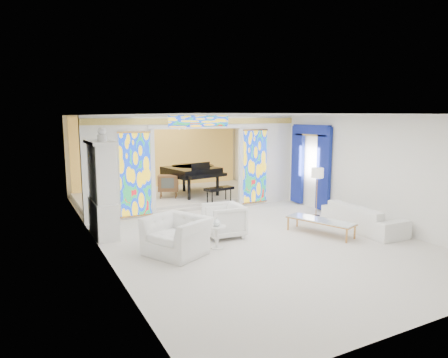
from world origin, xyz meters
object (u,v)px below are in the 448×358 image
china_cabinet (102,190)px  grand_piano (193,171)px  sofa (363,217)px  coffee_table (320,221)px  armchair_left (177,236)px  armchair_right (224,221)px  tv_console (168,183)px

china_cabinet → grand_piano: size_ratio=0.84×
sofa → coffee_table: sofa is taller
china_cabinet → grand_piano: bearing=40.2°
armchair_left → grand_piano: 6.01m
sofa → china_cabinet: bearing=69.2°
armchair_left → armchair_right: (1.47, 0.64, 0.01)m
china_cabinet → armchair_left: bearing=-61.7°
china_cabinet → tv_console: china_cabinet is taller
sofa → grand_piano: (-2.36, 5.87, 0.66)m
coffee_table → armchair_right: bearing=157.2°
armchair_left → tv_console: tv_console is taller
china_cabinet → sofa: bearing=-23.2°
armchair_left → sofa: armchair_left is taller
sofa → coffee_table: size_ratio=1.27×
sofa → coffee_table: bearing=83.7°
tv_console → armchair_left: bearing=-83.0°
china_cabinet → coffee_table: china_cabinet is taller
coffee_table → tv_console: 5.77m
grand_piano → tv_console: grand_piano is taller
china_cabinet → sofa: size_ratio=1.17×
grand_piano → sofa: bearing=-79.1°
armchair_right → tv_console: 4.40m
armchair_left → armchair_right: armchair_right is taller
china_cabinet → grand_piano: china_cabinet is taller
armchair_right → grand_piano: grand_piano is taller
china_cabinet → armchair_right: bearing=-29.7°
coffee_table → grand_piano: (-1.08, 5.67, 0.64)m
china_cabinet → armchair_left: (1.15, -2.13, -0.76)m
china_cabinet → sofa: china_cabinet is taller
sofa → coffee_table: (-1.28, 0.20, 0.02)m
china_cabinet → armchair_left: 2.54m
armchair_right → coffee_table: armchair_right is taller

